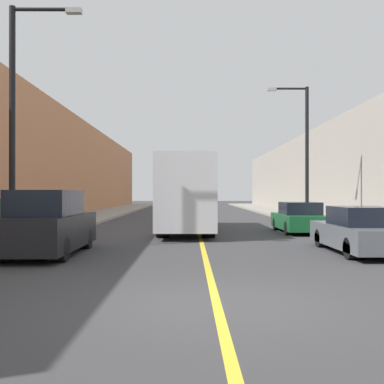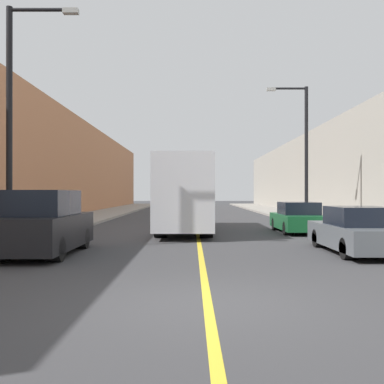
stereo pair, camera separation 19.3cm
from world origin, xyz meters
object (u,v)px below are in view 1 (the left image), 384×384
(car_right_near, at_px, (360,232))
(pedestrian, at_px, (5,215))
(parked_suv_left, at_px, (48,225))
(bus, at_px, (186,193))
(street_lamp_left, at_px, (18,110))
(street_lamp_right, at_px, (304,146))
(car_right_mid, at_px, (299,219))

(car_right_near, height_order, pedestrian, pedestrian)
(parked_suv_left, bearing_deg, bus, 63.92)
(street_lamp_left, height_order, street_lamp_right, street_lamp_left)
(street_lamp_right, xyz_separation_m, pedestrian, (-13.09, -9.20, -3.46))
(car_right_near, relative_size, street_lamp_left, 0.60)
(bus, height_order, pedestrian, bus)
(bus, bearing_deg, pedestrian, -138.34)
(bus, height_order, parked_suv_left, bus)
(street_lamp_left, bearing_deg, car_right_near, -3.45)
(parked_suv_left, xyz_separation_m, car_right_near, (9.57, 0.39, -0.24))
(street_lamp_right, bearing_deg, pedestrian, -144.89)
(car_right_mid, height_order, street_lamp_right, street_lamp_right)
(bus, xyz_separation_m, street_lamp_right, (6.63, 3.46, 2.68))
(car_right_mid, xyz_separation_m, street_lamp_right, (1.30, 4.23, 3.87))
(car_right_near, relative_size, car_right_mid, 1.05)
(pedestrian, bearing_deg, street_lamp_left, -56.26)
(parked_suv_left, bearing_deg, pedestrian, 132.07)
(car_right_mid, bearing_deg, parked_suv_left, -141.15)
(car_right_mid, bearing_deg, street_lamp_right, 72.86)
(car_right_mid, distance_m, street_lamp_right, 5.88)
(street_lamp_right, bearing_deg, street_lamp_left, -138.17)
(parked_suv_left, relative_size, street_lamp_left, 0.60)
(parked_suv_left, relative_size, car_right_mid, 1.06)
(parked_suv_left, xyz_separation_m, pedestrian, (-2.36, 2.62, 0.16))
(parked_suv_left, relative_size, pedestrian, 2.69)
(street_lamp_left, xyz_separation_m, pedestrian, (-1.05, 1.57, -3.49))
(bus, bearing_deg, car_right_near, -55.51)
(parked_suv_left, bearing_deg, car_right_mid, 38.85)
(bus, distance_m, car_right_mid, 5.52)
(parked_suv_left, bearing_deg, car_right_near, 2.33)
(car_right_mid, relative_size, street_lamp_right, 0.57)
(car_right_mid, bearing_deg, bus, 171.79)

